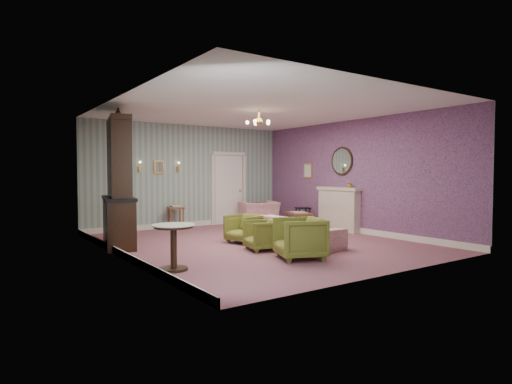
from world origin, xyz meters
TOP-DOWN VIEW (x-y plane):
  - floor at (0.00, 0.00)m, footprint 7.00×7.00m
  - ceiling at (0.00, 0.00)m, footprint 7.00×7.00m
  - wall_back at (0.00, 3.50)m, footprint 6.00×0.00m
  - wall_front at (0.00, -3.50)m, footprint 6.00×0.00m
  - wall_left at (-3.00, 0.00)m, footprint 0.00×7.00m
  - wall_right at (3.00, 0.00)m, footprint 0.00×7.00m
  - wall_right_floral at (2.98, 0.00)m, footprint 0.00×7.00m
  - door at (1.30, 3.46)m, footprint 1.12×0.12m
  - olive_chair_a at (-0.40, -1.84)m, footprint 0.99×1.02m
  - olive_chair_b at (-0.43, -0.76)m, footprint 0.74×0.77m
  - olive_chair_c at (-0.24, 0.22)m, footprint 0.77×0.80m
  - sofa_chintz at (0.53, -0.68)m, footprint 0.71×2.12m
  - wingback_chair at (1.89, 2.70)m, footprint 1.21×0.96m
  - dresser at (-2.65, 1.34)m, footprint 0.93×1.79m
  - fireplace at (2.86, 0.40)m, footprint 0.30×1.40m
  - mantel_vase at (2.84, 0.00)m, footprint 0.15×0.15m
  - oval_mirror at (2.96, 0.40)m, footprint 0.04×0.76m
  - framed_print at (2.97, 1.75)m, footprint 0.04×0.34m
  - coffee_table at (2.24, 1.29)m, footprint 0.75×1.02m
  - side_table_black at (2.65, 1.60)m, footprint 0.48×0.48m
  - pedestal_table at (-2.61, -1.39)m, footprint 0.68×0.68m
  - nesting_table at (-0.56, 3.15)m, footprint 0.50×0.59m
  - gilt_mirror_back at (-0.90, 3.46)m, footprint 0.28×0.06m
  - sconce_left at (-1.45, 3.44)m, footprint 0.16×0.12m
  - sconce_right at (-0.35, 3.44)m, footprint 0.16×0.12m
  - chandelier at (0.00, 0.00)m, footprint 0.56×0.56m
  - burgundy_cushion at (1.84, 2.55)m, footprint 0.41×0.28m

SIDE VIEW (x-z plane):
  - floor at x=0.00m, z-range 0.00..0.00m
  - coffee_table at x=2.24m, z-range 0.00..0.46m
  - side_table_black at x=2.65m, z-range 0.00..0.55m
  - olive_chair_b at x=-0.43m, z-range 0.00..0.66m
  - nesting_table at x=-0.56m, z-range 0.00..0.67m
  - olive_chair_c at x=-0.24m, z-range 0.00..0.69m
  - pedestal_table at x=-2.61m, z-range 0.00..0.73m
  - sofa_chintz at x=0.53m, z-range 0.00..0.82m
  - olive_chair_a at x=-0.40m, z-range 0.00..0.82m
  - wingback_chair at x=1.89m, z-range 0.00..0.92m
  - burgundy_cushion at x=1.84m, z-range 0.28..0.68m
  - fireplace at x=2.86m, z-range 0.00..1.16m
  - door at x=1.30m, z-range 0.00..2.16m
  - mantel_vase at x=2.84m, z-range 1.16..1.31m
  - dresser at x=-2.65m, z-range 0.00..2.84m
  - wall_back at x=0.00m, z-range -1.55..4.45m
  - wall_front at x=0.00m, z-range -1.55..4.45m
  - wall_left at x=-3.00m, z-range -2.05..4.95m
  - wall_right at x=3.00m, z-range -2.05..4.95m
  - wall_right_floral at x=2.98m, z-range -2.05..4.95m
  - framed_print at x=2.97m, z-range 1.39..1.81m
  - gilt_mirror_back at x=-0.90m, z-range 1.52..1.88m
  - sconce_left at x=-1.45m, z-range 1.55..1.85m
  - sconce_right at x=-0.35m, z-range 1.55..1.85m
  - oval_mirror at x=2.96m, z-range 1.43..2.27m
  - chandelier at x=0.00m, z-range 2.45..2.81m
  - ceiling at x=0.00m, z-range 2.90..2.90m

